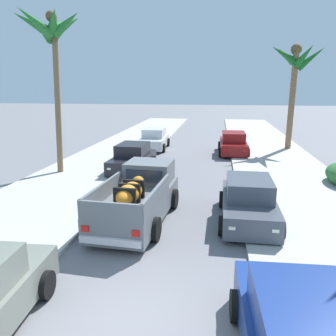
# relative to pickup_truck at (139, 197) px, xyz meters

# --- Properties ---
(ground_plane) EXTENTS (160.00, 160.00, 0.00)m
(ground_plane) POSITION_rel_pickup_truck_xyz_m (1.02, -5.46, -0.81)
(ground_plane) COLOR slate
(sidewalk_left) EXTENTS (5.36, 60.00, 0.12)m
(sidewalk_left) POSITION_rel_pickup_truck_xyz_m (-4.26, 6.54, -0.75)
(sidewalk_left) COLOR #B2AFA8
(sidewalk_left) RESTS_ON ground
(sidewalk_right) EXTENTS (5.36, 60.00, 0.12)m
(sidewalk_right) POSITION_rel_pickup_truck_xyz_m (6.30, 6.54, -0.75)
(sidewalk_right) COLOR #B2AFA8
(sidewalk_right) RESTS_ON ground
(curb_left) EXTENTS (0.16, 60.00, 0.10)m
(curb_left) POSITION_rel_pickup_truck_xyz_m (-2.98, 6.54, -0.76)
(curb_left) COLOR silver
(curb_left) RESTS_ON ground
(curb_right) EXTENTS (0.16, 60.00, 0.10)m
(curb_right) POSITION_rel_pickup_truck_xyz_m (5.02, 6.54, -0.76)
(curb_right) COLOR silver
(curb_right) RESTS_ON ground
(pickup_truck) EXTENTS (2.46, 5.32, 1.80)m
(pickup_truck) POSITION_rel_pickup_truck_xyz_m (0.00, 0.00, 0.00)
(pickup_truck) COLOR slate
(pickup_truck) RESTS_ON ground
(car_right_near) EXTENTS (2.06, 4.28, 1.54)m
(car_right_near) POSITION_rel_pickup_truck_xyz_m (3.83, 0.39, -0.10)
(car_right_near) COLOR #474C56
(car_right_near) RESTS_ON ground
(car_left_mid) EXTENTS (2.07, 4.28, 1.54)m
(car_left_mid) POSITION_rel_pickup_truck_xyz_m (3.79, 12.57, -0.10)
(car_left_mid) COLOR maroon
(car_left_mid) RESTS_ON ground
(car_right_mid) EXTENTS (2.09, 4.29, 1.54)m
(car_right_mid) POSITION_rel_pickup_truck_xyz_m (-2.04, 13.67, -0.10)
(car_right_mid) COLOR silver
(car_right_mid) RESTS_ON ground
(car_right_far) EXTENTS (2.13, 4.31, 1.54)m
(car_right_far) POSITION_rel_pickup_truck_xyz_m (-1.96, 6.79, -0.10)
(car_right_far) COLOR black
(car_right_far) RESTS_ON ground
(palm_tree_left_fore) EXTENTS (3.55, 3.96, 8.36)m
(palm_tree_left_fore) POSITION_rel_pickup_truck_xyz_m (-5.81, 5.94, 6.30)
(palm_tree_left_fore) COLOR brown
(palm_tree_left_fore) RESTS_ON ground
(palm_tree_right_fore) EXTENTS (4.12, 3.72, 7.50)m
(palm_tree_right_fore) POSITION_rel_pickup_truck_xyz_m (7.93, 14.57, 5.09)
(palm_tree_right_fore) COLOR brown
(palm_tree_right_fore) RESTS_ON ground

